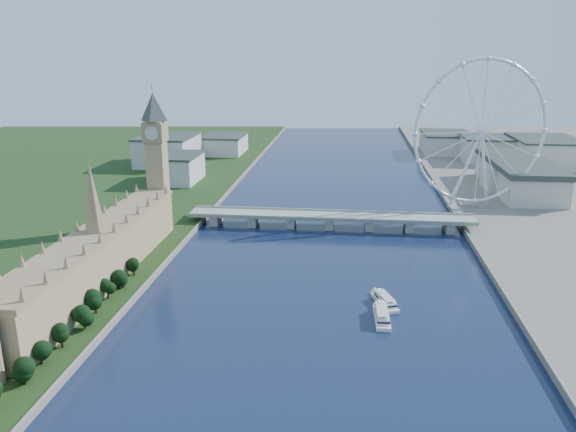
# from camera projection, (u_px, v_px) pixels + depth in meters

# --- Properties ---
(tree_row) EXTENTS (7.68, 215.68, 19.36)m
(tree_row) POSITION_uv_depth(u_px,v_px,m) (34.00, 361.00, 230.72)
(tree_row) COLOR black
(tree_row) RESTS_ON ground
(parliament_range) EXTENTS (24.00, 200.00, 70.00)m
(parliament_range) POSITION_uv_depth(u_px,v_px,m) (98.00, 256.00, 321.15)
(parliament_range) COLOR tan
(parliament_range) RESTS_ON ground
(big_ben) EXTENTS (20.02, 20.02, 110.00)m
(big_ben) POSITION_uv_depth(u_px,v_px,m) (156.00, 143.00, 410.62)
(big_ben) COLOR tan
(big_ben) RESTS_ON ground
(westminster_bridge) EXTENTS (220.00, 22.00, 9.50)m
(westminster_bridge) POSITION_uv_depth(u_px,v_px,m) (330.00, 219.00, 434.96)
(westminster_bridge) COLOR gray
(westminster_bridge) RESTS_ON ground
(london_eye) EXTENTS (113.60, 39.12, 124.30)m
(london_eye) POSITION_uv_depth(u_px,v_px,m) (481.00, 133.00, 457.69)
(london_eye) COLOR silver
(london_eye) RESTS_ON ground
(county_hall) EXTENTS (54.00, 144.00, 35.00)m
(county_hall) POSITION_uv_depth(u_px,v_px,m) (516.00, 193.00, 542.34)
(county_hall) COLOR beige
(county_hall) RESTS_ON ground
(city_skyline) EXTENTS (505.00, 280.00, 32.00)m
(city_skyline) POSITION_uv_depth(u_px,v_px,m) (371.00, 150.00, 675.97)
(city_skyline) COLOR beige
(city_skyline) RESTS_ON ground
(tour_boat_near) EXTENTS (15.87, 27.61, 5.92)m
(tour_boat_near) POSITION_uv_depth(u_px,v_px,m) (385.00, 305.00, 302.37)
(tour_boat_near) COLOR silver
(tour_boat_near) RESTS_ON ground
(tour_boat_far) EXTENTS (8.54, 29.84, 6.54)m
(tour_boat_far) POSITION_uv_depth(u_px,v_px,m) (382.00, 320.00, 285.35)
(tour_boat_far) COLOR white
(tour_boat_far) RESTS_ON ground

